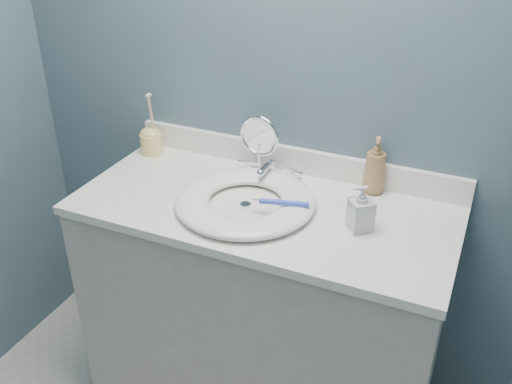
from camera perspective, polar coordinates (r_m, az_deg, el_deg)
The scene contains 12 objects.
back_wall at distance 1.93m, azimuth 4.12°, elevation 10.79°, with size 2.20×0.02×2.40m, color slate.
vanity_cabinet at distance 2.10m, azimuth 0.66°, elevation -12.05°, with size 1.20×0.55×0.85m, color beige.
countertop at distance 1.83m, azimuth 0.74°, elevation -1.70°, with size 1.22×0.57×0.03m, color white.
backsplash at distance 2.02m, azimuth 3.72°, elevation 3.28°, with size 1.22×0.02×0.09m, color white.
basin at distance 1.81m, azimuth -1.08°, elevation -0.89°, with size 0.45×0.45×0.04m, color white, non-canonical shape.
drain at distance 1.82m, azimuth -1.08°, elevation -1.30°, with size 0.04×0.04×0.01m, color silver.
faucet at distance 1.97m, azimuth 1.35°, elevation 1.97°, with size 0.25×0.13×0.07m.
makeup_mirror at distance 1.96m, azimuth 0.34°, elevation 4.93°, with size 0.15×0.08×0.22m.
soap_bottle_amber at distance 1.90m, azimuth 11.86°, elevation 2.61°, with size 0.07×0.08×0.19m, color #9A6F45.
soap_bottle_clear at distance 1.70m, azimuth 10.48°, elevation -1.60°, with size 0.07×0.07×0.14m, color silver.
toothbrush_holder at distance 2.18m, azimuth -10.45°, elevation 5.16°, with size 0.08×0.08×0.24m.
toothbrush_lying at distance 1.75m, azimuth 2.59°, elevation -1.08°, with size 0.17×0.06×0.02m.
Camera 1 is at (0.62, -0.47, 1.81)m, focal length 40.00 mm.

